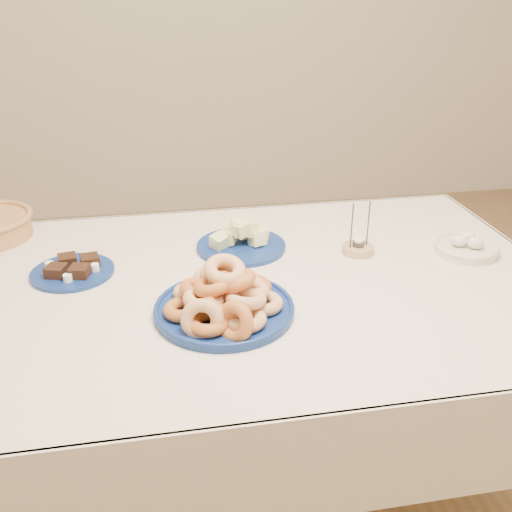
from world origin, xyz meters
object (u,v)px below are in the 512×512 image
(egg_bowl, at_px, (466,247))
(brownie_plate, at_px, (73,270))
(donut_platter, at_px, (224,300))
(melon_plate, at_px, (241,240))
(dining_table, at_px, (253,314))
(candle_holder, at_px, (358,248))

(egg_bowl, bearing_deg, brownie_plate, 176.58)
(donut_platter, height_order, melon_plate, donut_platter)
(dining_table, bearing_deg, melon_plate, 89.56)
(donut_platter, height_order, egg_bowl, donut_platter)
(dining_table, distance_m, donut_platter, 0.24)
(donut_platter, height_order, brownie_plate, donut_platter)
(dining_table, height_order, candle_holder, candle_holder)
(donut_platter, distance_m, melon_plate, 0.39)
(donut_platter, relative_size, melon_plate, 1.47)
(dining_table, height_order, egg_bowl, egg_bowl)
(melon_plate, height_order, brownie_plate, melon_plate)
(dining_table, xyz_separation_m, egg_bowl, (0.66, 0.06, 0.13))
(donut_platter, bearing_deg, brownie_plate, 143.49)
(dining_table, bearing_deg, candle_holder, 19.09)
(melon_plate, relative_size, brownie_plate, 1.28)
(dining_table, distance_m, brownie_plate, 0.52)
(melon_plate, height_order, candle_holder, candle_holder)
(dining_table, relative_size, melon_plate, 5.48)
(melon_plate, xyz_separation_m, candle_holder, (0.34, -0.10, -0.01))
(candle_holder, height_order, egg_bowl, candle_holder)
(candle_holder, distance_m, egg_bowl, 0.33)
(brownie_plate, height_order, egg_bowl, egg_bowl)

